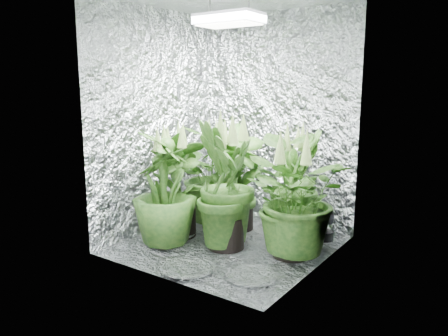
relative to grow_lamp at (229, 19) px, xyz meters
name	(u,v)px	position (x,y,z in m)	size (l,w,h in m)	color
ground	(228,245)	(0.00, 0.00, -1.83)	(1.60, 1.60, 0.00)	silver
walls	(229,127)	(0.00, 0.00, -0.83)	(1.62, 1.62, 2.00)	silver
grow_lamp	(229,19)	(0.00, 0.00, 0.00)	(0.50, 0.30, 0.22)	gray
plant_a	(217,175)	(-0.41, 0.40, -1.34)	(1.02, 1.02, 1.03)	black
plant_b	(239,179)	(-0.16, 0.40, -1.35)	(0.71, 0.71, 1.04)	black
plant_c	(297,186)	(0.39, 0.48, -1.35)	(0.52, 0.52, 1.02)	black
plant_d	(165,189)	(-0.44, -0.30, -1.35)	(0.74, 0.74, 1.03)	black
plant_e	(292,198)	(0.55, 0.07, -1.35)	(0.95, 0.95, 1.01)	black
plant_f	(179,186)	(-0.49, -0.06, -1.37)	(0.68, 0.68, 1.01)	black
plant_g	(226,186)	(0.02, -0.07, -1.30)	(0.76, 0.76, 1.14)	black
circulation_fan	(323,222)	(0.60, 0.58, -1.67)	(0.17, 0.31, 0.36)	black
plant_label	(168,212)	(-0.38, -0.33, -1.53)	(0.05, 0.01, 0.07)	white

